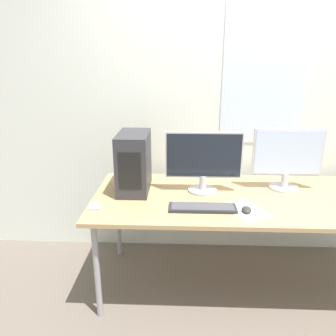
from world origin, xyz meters
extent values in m
plane|color=#665B51|center=(0.00, 0.00, 0.00)|extent=(14.00, 14.00, 0.00)
cube|color=silver|center=(0.00, 1.04, 1.35)|extent=(8.00, 0.06, 2.70)
cube|color=silver|center=(0.11, 1.00, 1.63)|extent=(0.65, 0.01, 1.26)
cube|color=tan|center=(0.00, 0.45, 0.72)|extent=(2.31, 0.91, 0.03)
cylinder|color=#99999E|center=(-1.07, 0.08, 0.36)|extent=(0.04, 0.04, 0.71)
cylinder|color=#99999E|center=(-1.07, 0.83, 0.36)|extent=(0.04, 0.04, 0.71)
cube|color=#2D2D33|center=(-0.88, 0.55, 0.95)|extent=(0.22, 0.39, 0.43)
cube|color=black|center=(-0.88, 0.35, 0.95)|extent=(0.15, 0.00, 0.26)
cylinder|color=#B7B7BC|center=(-0.37, 0.54, 0.75)|extent=(0.21, 0.21, 0.02)
cylinder|color=#B7B7BC|center=(-0.37, 0.54, 0.81)|extent=(0.05, 0.05, 0.11)
cube|color=#B7B7BC|center=(-0.37, 0.54, 1.02)|extent=(0.55, 0.03, 0.34)
cube|color=black|center=(-0.37, 0.52, 1.02)|extent=(0.53, 0.00, 0.31)
cylinder|color=#B7B7BC|center=(0.24, 0.62, 0.75)|extent=(0.21, 0.21, 0.02)
cylinder|color=#B7B7BC|center=(0.24, 0.62, 0.81)|extent=(0.05, 0.05, 0.11)
cube|color=#B7B7BC|center=(0.24, 0.62, 1.02)|extent=(0.50, 0.03, 0.35)
cube|color=silver|center=(0.24, 0.60, 1.02)|extent=(0.48, 0.00, 0.33)
cube|color=#28282D|center=(-0.39, 0.23, 0.75)|extent=(0.44, 0.13, 0.02)
cube|color=#47474C|center=(-0.39, 0.23, 0.76)|extent=(0.40, 0.11, 0.00)
ellipsoid|color=#2D2D2D|center=(-0.11, 0.20, 0.76)|extent=(0.06, 0.09, 0.04)
cube|color=#99999E|center=(-1.11, 0.24, 0.74)|extent=(0.09, 0.13, 0.01)
cube|color=white|center=(-0.11, 0.23, 0.74)|extent=(0.32, 0.36, 0.00)
camera|label=1|loc=(-0.54, -1.71, 1.67)|focal=35.00mm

